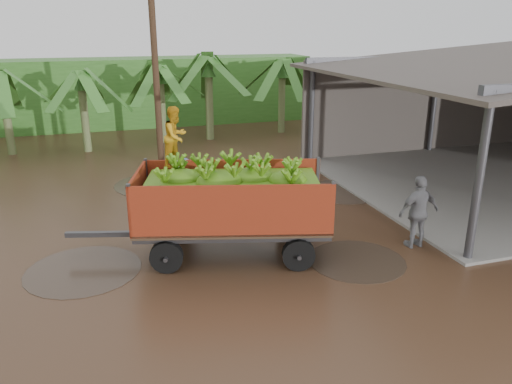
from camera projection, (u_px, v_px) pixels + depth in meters
ground at (215, 228)px, 13.70m from camera, size 100.00×100.00×0.00m
hedge_north at (111, 93)px, 27.01m from camera, size 22.00×3.00×3.60m
banana_trailer at (231, 201)px, 11.82m from camera, size 6.33×3.29×3.52m
man_blue at (185, 189)px, 14.03m from camera, size 0.67×0.44×1.84m
man_grey at (419, 212)px, 12.31m from camera, size 1.10×0.47×1.86m
utility_pole at (155, 59)px, 18.10m from camera, size 1.20×0.24×8.15m
banana_plants at (42, 126)px, 18.00m from camera, size 24.18×20.07×4.07m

